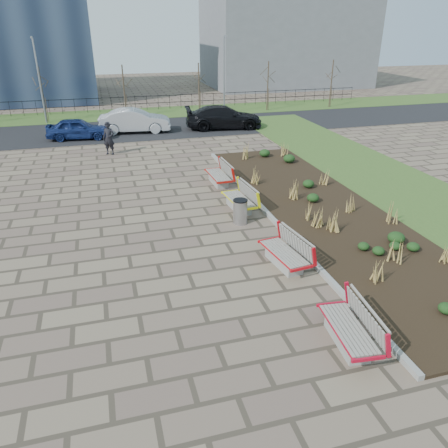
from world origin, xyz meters
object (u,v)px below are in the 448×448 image
object	(u,v)px
bench_d	(218,174)
car_black	(224,117)
bench_b	(284,251)
litter_bin	(240,212)
lamp_east	(224,76)
bench_a	(348,326)
pedestrian	(109,138)
bench_c	(239,198)
lamp_west	(40,82)
car_blue	(78,129)
car_silver	(135,121)

from	to	relation	value
bench_d	car_black	world-z (taller)	car_black
bench_b	litter_bin	bearing A→B (deg)	88.47
litter_bin	lamp_east	bearing A→B (deg)	75.83
litter_bin	lamp_east	distance (m)	22.04
bench_b	car_black	bearing A→B (deg)	72.25
bench_a	pedestrian	world-z (taller)	pedestrian
bench_d	litter_bin	xyz separation A→B (m)	(-0.36, -4.55, -0.03)
bench_c	lamp_west	xyz separation A→B (m)	(-9.00, 19.91, 2.54)
pedestrian	car_black	size ratio (longest dim) A/B	0.34
bench_d	bench_a	bearing A→B (deg)	-92.01
bench_b	bench_c	bearing A→B (deg)	82.43
car_blue	car_silver	size ratio (longest dim) A/B	0.81
lamp_west	car_blue	bearing A→B (deg)	-66.84
bench_a	bench_d	bearing A→B (deg)	95.79
car_silver	lamp_west	bearing A→B (deg)	59.40
lamp_west	bench_a	bearing A→B (deg)	-72.46
bench_d	car_silver	world-z (taller)	car_silver
bench_d	pedestrian	distance (m)	8.15
car_blue	car_silver	bearing A→B (deg)	-70.29
car_blue	car_black	bearing A→B (deg)	-81.68
lamp_east	pedestrian	bearing A→B (deg)	-134.08
pedestrian	bench_a	bearing A→B (deg)	-51.82
bench_a	car_black	world-z (taller)	car_black
bench_b	bench_a	bearing A→B (deg)	-97.57
bench_d	bench_b	bearing A→B (deg)	-92.01
bench_d	car_blue	size ratio (longest dim) A/B	0.53
car_blue	lamp_west	size ratio (longest dim) A/B	0.66
bench_b	bench_c	world-z (taller)	same
bench_c	pedestrian	distance (m)	10.95
bench_c	litter_bin	bearing A→B (deg)	-109.96
bench_c	car_black	xyz separation A→B (m)	(3.47, 14.62, 0.31)
pedestrian	lamp_east	size ratio (longest dim) A/B	0.31
car_blue	car_black	world-z (taller)	car_black
pedestrian	lamp_west	bearing A→B (deg)	136.95
bench_a	litter_bin	size ratio (longest dim) A/B	2.24
bench_b	bench_d	bearing A→B (deg)	82.43
bench_b	pedestrian	bearing A→B (deg)	100.36
pedestrian	car_black	distance (m)	9.46
car_blue	lamp_east	world-z (taller)	lamp_east
bench_d	pedestrian	xyz separation A→B (m)	(-4.72, 6.64, 0.43)
bench_a	bench_b	xyz separation A→B (m)	(0.00, 3.86, 0.00)
pedestrian	bench_b	bearing A→B (deg)	-48.24
bench_a	car_silver	xyz separation A→B (m)	(-2.77, 23.65, 0.32)
car_silver	lamp_east	distance (m)	9.41
lamp_east	bench_b	bearing A→B (deg)	-101.48
bench_b	litter_bin	world-z (taller)	bench_b
lamp_west	pedestrian	bearing A→B (deg)	-66.88
bench_b	litter_bin	distance (m)	3.41
bench_b	car_black	distance (m)	19.63
bench_a	lamp_east	distance (m)	29.02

